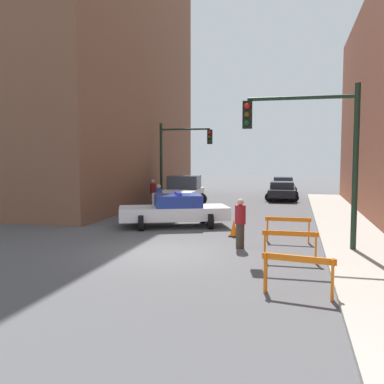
# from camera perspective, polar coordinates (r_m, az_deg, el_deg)

# --- Properties ---
(ground_plane) EXTENTS (120.00, 120.00, 0.00)m
(ground_plane) POSITION_cam_1_polar(r_m,az_deg,el_deg) (13.76, -4.00, -8.08)
(ground_plane) COLOR #4C4C4F
(sidewalk_right) EXTENTS (2.40, 44.00, 0.12)m
(sidewalk_right) POSITION_cam_1_polar(r_m,az_deg,el_deg) (13.29, 22.71, -8.63)
(sidewalk_right) COLOR #9E998E
(sidewalk_right) RESTS_ON ground_plane
(building_corner_left) EXTENTS (14.00, 20.00, 25.63)m
(building_corner_left) POSITION_cam_1_polar(r_m,az_deg,el_deg) (32.74, -17.79, 21.84)
(building_corner_left) COLOR brown
(building_corner_left) RESTS_ON ground_plane
(traffic_light_near) EXTENTS (3.64, 0.35, 5.20)m
(traffic_light_near) POSITION_cam_1_polar(r_m,az_deg,el_deg) (14.25, 16.35, 6.48)
(traffic_light_near) COLOR black
(traffic_light_near) RESTS_ON sidewalk_right
(traffic_light_far) EXTENTS (3.44, 0.35, 5.20)m
(traffic_light_far) POSITION_cam_1_polar(r_m,az_deg,el_deg) (27.42, -1.95, 5.43)
(traffic_light_far) COLOR black
(traffic_light_far) RESTS_ON ground_plane
(police_car) EXTENTS (5.05, 3.48, 1.52)m
(police_car) POSITION_cam_1_polar(r_m,az_deg,el_deg) (18.69, -2.32, -2.43)
(police_car) COLOR white
(police_car) RESTS_ON ground_plane
(white_truck) EXTENTS (2.84, 5.51, 1.90)m
(white_truck) POSITION_cam_1_polar(r_m,az_deg,el_deg) (25.58, -1.40, -0.10)
(white_truck) COLOR silver
(white_truck) RESTS_ON ground_plane
(parked_car_near) EXTENTS (2.30, 4.32, 1.31)m
(parked_car_near) POSITION_cam_1_polar(r_m,az_deg,el_deg) (30.84, 11.94, 0.18)
(parked_car_near) COLOR black
(parked_car_near) RESTS_ON ground_plane
(parked_car_mid) EXTENTS (2.42, 4.39, 1.31)m
(parked_car_mid) POSITION_cam_1_polar(r_m,az_deg,el_deg) (38.19, 12.03, 1.03)
(parked_car_mid) COLOR silver
(parked_car_mid) RESTS_ON ground_plane
(pedestrian_crossing) EXTENTS (0.49, 0.49, 1.66)m
(pedestrian_crossing) POSITION_cam_1_polar(r_m,az_deg,el_deg) (21.75, -4.45, -1.08)
(pedestrian_crossing) COLOR #474C66
(pedestrian_crossing) RESTS_ON ground_plane
(pedestrian_corner) EXTENTS (0.46, 0.46, 1.66)m
(pedestrian_corner) POSITION_cam_1_polar(r_m,az_deg,el_deg) (26.10, -5.23, -0.12)
(pedestrian_corner) COLOR #474C66
(pedestrian_corner) RESTS_ON ground_plane
(pedestrian_sidewalk) EXTENTS (0.50, 0.50, 1.66)m
(pedestrian_sidewalk) POSITION_cam_1_polar(r_m,az_deg,el_deg) (14.34, 6.45, -4.08)
(pedestrian_sidewalk) COLOR #382D23
(pedestrian_sidewalk) RESTS_ON ground_plane
(barrier_front) EXTENTS (1.58, 0.43, 0.90)m
(barrier_front) POSITION_cam_1_polar(r_m,az_deg,el_deg) (9.72, 13.97, -9.87)
(barrier_front) COLOR orange
(barrier_front) RESTS_ON ground_plane
(barrier_mid) EXTENTS (1.60, 0.16, 0.90)m
(barrier_mid) POSITION_cam_1_polar(r_m,az_deg,el_deg) (12.76, 12.95, -6.37)
(barrier_mid) COLOR orange
(barrier_mid) RESTS_ON ground_plane
(barrier_back) EXTENTS (1.60, 0.18, 0.90)m
(barrier_back) POSITION_cam_1_polar(r_m,az_deg,el_deg) (15.61, 12.68, -4.36)
(barrier_back) COLOR orange
(barrier_back) RESTS_ON ground_plane
(traffic_cone) EXTENTS (0.36, 0.36, 0.66)m
(traffic_cone) POSITION_cam_1_polar(r_m,az_deg,el_deg) (16.47, 5.58, -4.84)
(traffic_cone) COLOR black
(traffic_cone) RESTS_ON ground_plane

